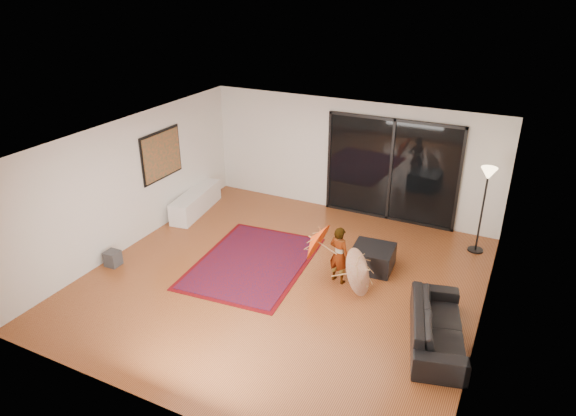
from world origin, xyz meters
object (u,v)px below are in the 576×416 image
Objects in this scene: media_console at (196,202)px; sofa at (438,326)px; ottoman at (373,258)px; child at (339,255)px.

media_console is 6.62m from sofa.
sofa is 2.59× the size of ottoman.
child reaches higher than ottoman.
sofa is 1.79× the size of child.
media_console is 4.42m from child.
child is at bearing -120.32° from ottoman.
child is at bearing -26.69° from media_console.
ottoman is 0.69× the size of child.
child reaches higher than media_console.
child is (-0.43, -0.74, 0.34)m from ottoman.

